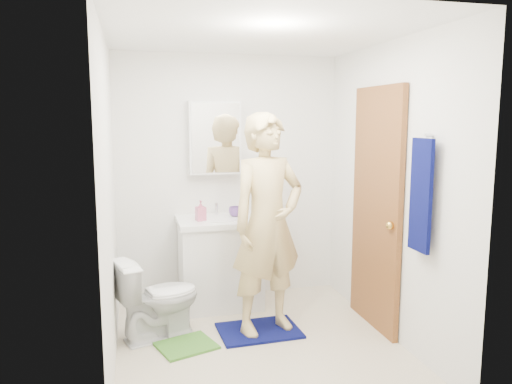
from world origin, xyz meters
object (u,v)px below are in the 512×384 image
soap_dispenser (201,211)px  man (268,224)px  toothbrush_cup (235,212)px  vanity_cabinet (220,265)px  towel (421,195)px  medicine_cabinet (215,138)px  toilet (158,297)px

soap_dispenser → man: size_ratio=0.10×
toothbrush_cup → vanity_cabinet: bearing=-159.0°
vanity_cabinet → toothbrush_cup: 0.53m
toothbrush_cup → towel: bearing=-56.7°
vanity_cabinet → man: 0.92m
man → medicine_cabinet: bearing=89.1°
medicine_cabinet → man: bearing=-73.2°
medicine_cabinet → toilet: (-0.61, -0.81, -1.26)m
soap_dispenser → vanity_cabinet: bearing=16.7°
medicine_cabinet → toothbrush_cup: bearing=-44.9°
toilet → medicine_cabinet: bearing=-55.3°
medicine_cabinet → towel: medicine_cabinet is taller
medicine_cabinet → toothbrush_cup: (0.16, -0.16, -0.70)m
towel → toothbrush_cup: 1.89m
vanity_cabinet → toothbrush_cup: size_ratio=6.64×
vanity_cabinet → man: (0.28, -0.70, 0.53)m
medicine_cabinet → toilet: size_ratio=1.03×
toothbrush_cup → man: 0.77m
soap_dispenser → man: (0.46, -0.64, -0.02)m
toothbrush_cup → man: man is taller
soap_dispenser → toothbrush_cup: bearing=18.8°
man → toothbrush_cup: bearing=81.0°
towel → man: 1.24m
medicine_cabinet → toilet: bearing=-127.0°
vanity_cabinet → man: size_ratio=0.44×
vanity_cabinet → toilet: vanity_cabinet is taller
toilet → man: man is taller
vanity_cabinet → soap_dispenser: bearing=-163.3°
medicine_cabinet → towel: bearing=-55.4°
medicine_cabinet → towel: 2.11m
towel → man: (-0.90, 0.79, -0.32)m
vanity_cabinet → towel: towel is taller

